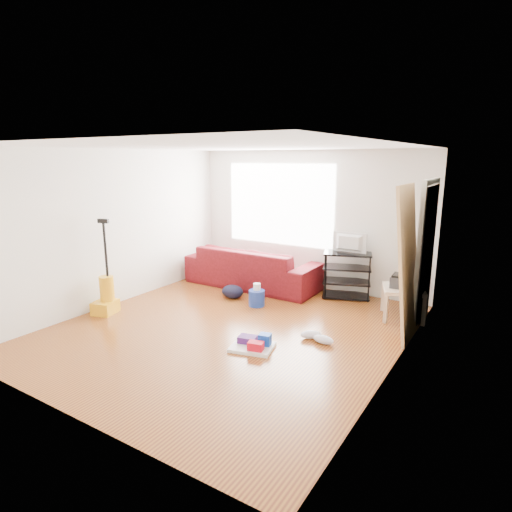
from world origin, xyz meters
The scene contains 13 objects.
room centered at (0.07, 0.15, 1.25)m, with size 4.51×5.01×2.51m.
sofa centered at (-0.85, 1.95, 0.00)m, with size 2.52×0.99×0.74m, color #3D090C.
tv_stand centered at (0.88, 2.22, 0.40)m, with size 0.89×0.69×0.79m.
tv centered at (0.88, 2.22, 0.96)m, with size 0.59×0.08×0.34m, color black.
side_table centered at (1.95, 1.73, 0.40)m, with size 0.74×0.74×0.47m.
printer centered at (1.95, 1.73, 0.57)m, with size 0.39×0.30×0.20m.
bucket centered at (-0.19, 1.02, 0.00)m, with size 0.26×0.26×0.26m, color #1B3797.
toilet_paper centered at (-0.20, 1.04, 0.19)m, with size 0.12×0.12×0.11m, color white.
cleaning_tray centered at (0.63, -0.36, 0.06)m, with size 0.61×0.53×0.19m.
backpack centered at (-0.76, 1.15, 0.00)m, with size 0.40×0.32×0.22m, color black.
sneakers centered at (1.22, 0.27, 0.06)m, with size 0.50×0.26×0.11m.
vacuum centered at (-2.00, -0.49, 0.27)m, with size 0.39×0.42×1.47m.
door_panel centered at (2.13, 1.02, 0.00)m, with size 0.04×0.82×2.04m, color #B38052.
Camera 1 is at (3.32, -4.60, 2.35)m, focal length 30.00 mm.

